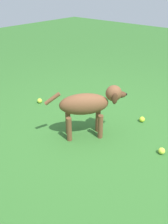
% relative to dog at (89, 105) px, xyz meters
% --- Properties ---
extents(ground, '(14.00, 14.00, 0.00)m').
position_rel_dog_xyz_m(ground, '(0.07, -0.21, -0.38)').
color(ground, '#2D6026').
extents(dog, '(0.68, 0.60, 0.58)m').
position_rel_dog_xyz_m(dog, '(0.00, 0.00, 0.00)').
color(dog, brown).
rests_on(dog, ground).
extents(tennis_ball_0, '(0.07, 0.07, 0.07)m').
position_rel_dog_xyz_m(tennis_ball_0, '(0.14, 1.01, -0.35)').
color(tennis_ball_0, '#C1D93A').
rests_on(tennis_ball_0, ground).
extents(tennis_ball_1, '(0.07, 0.07, 0.07)m').
position_rel_dog_xyz_m(tennis_ball_1, '(0.64, -0.32, -0.35)').
color(tennis_ball_1, '#C2E12F').
rests_on(tennis_ball_1, ground).
extents(tennis_ball_2, '(0.07, 0.07, 0.07)m').
position_rel_dog_xyz_m(tennis_ball_2, '(0.23, -0.76, -0.35)').
color(tennis_ball_2, '#CADC3D').
rests_on(tennis_ball_2, ground).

